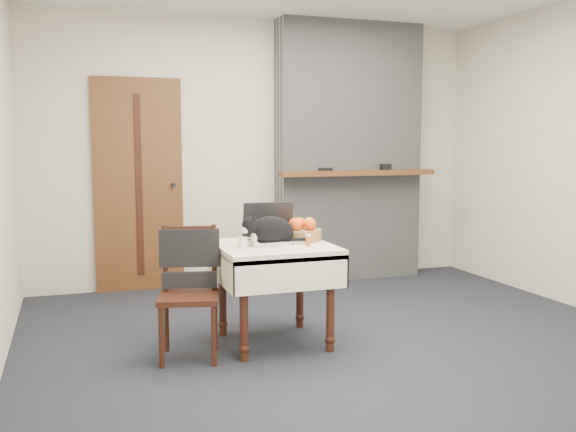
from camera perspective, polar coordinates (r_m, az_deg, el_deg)
name	(u,v)px	position (r m, az deg, el deg)	size (l,w,h in m)	color
ground	(338,336)	(4.77, 4.50, -10.56)	(4.50, 4.50, 0.00)	black
room_shell	(316,95)	(5.00, 2.54, 10.70)	(4.52, 4.01, 2.61)	beige
door	(139,185)	(6.20, -13.14, 2.68)	(0.82, 0.10, 2.00)	brown
chimney	(349,153)	(6.61, 5.41, 5.64)	(1.62, 0.48, 2.60)	gray
side_table	(274,260)	(4.46, -1.24, -3.98)	(0.78, 0.78, 0.70)	#32170D
laptop	(272,232)	(4.56, -1.47, -1.44)	(0.38, 0.32, 0.28)	#B7B7BC
cat	(271,230)	(4.43, -1.50, -1.30)	(0.48, 0.24, 0.23)	black
cream_jar	(243,242)	(4.31, -4.02, -2.36)	(0.06, 0.06, 0.07)	white
pill_bottle	(308,240)	(4.37, 1.81, -2.13)	(0.04, 0.04, 0.08)	#B55B16
fruit_basket	(302,231)	(4.63, 1.27, -1.38)	(0.28, 0.28, 0.16)	olive
desk_clutter	(298,241)	(4.57, 0.86, -2.24)	(0.14, 0.02, 0.01)	black
chair	(189,273)	(4.28, -8.77, -5.04)	(0.47, 0.46, 0.86)	#32170D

